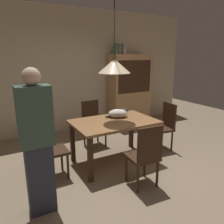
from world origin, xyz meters
TOP-DOWN VIEW (x-y plane):
  - ground at (0.00, 0.00)m, footprint 10.00×10.00m
  - back_wall at (0.00, 2.65)m, footprint 6.40×0.10m
  - dining_table at (-0.11, 0.58)m, footprint 1.40×0.90m
  - chair_near_front at (-0.12, -0.30)m, footprint 0.43×0.43m
  - chair_left_side at (-1.24, 0.58)m, footprint 0.40×0.40m
  - chair_far_back at (-0.12, 1.46)m, footprint 0.44×0.44m
  - chair_right_side at (1.01, 0.57)m, footprint 0.44×0.44m
  - cat_sleeping at (0.06, 0.73)m, footprint 0.41×0.33m
  - pendant_lamp at (-0.11, 0.58)m, footprint 0.52×0.52m
  - hutch_bookcase at (1.35, 2.32)m, footprint 1.12×0.45m
  - book_green_slim at (0.91, 2.32)m, footprint 0.03×0.20m
  - book_brown_thick at (0.98, 2.32)m, footprint 0.06×0.24m
  - book_blue_wide at (1.05, 2.32)m, footprint 0.06×0.24m
  - book_yellow_short at (1.12, 2.32)m, footprint 0.04×0.20m
  - person_standing at (-1.49, -0.09)m, footprint 0.36×0.22m

SIDE VIEW (x-z plane):
  - ground at x=0.00m, z-range 0.00..0.00m
  - chair_near_front at x=-0.12m, z-range 0.05..0.98m
  - chair_left_side at x=-1.24m, z-range 0.05..0.98m
  - chair_far_back at x=-0.12m, z-range 0.05..0.98m
  - chair_right_side at x=1.01m, z-range 0.05..0.98m
  - dining_table at x=-0.11m, z-range 0.27..1.02m
  - cat_sleeping at x=0.06m, z-range 0.75..0.90m
  - person_standing at x=-1.49m, z-range 0.01..1.72m
  - hutch_bookcase at x=1.35m, z-range -0.04..1.81m
  - back_wall at x=0.00m, z-range 0.00..2.90m
  - pendant_lamp at x=-0.11m, z-range 1.01..2.31m
  - book_yellow_short at x=1.12m, z-range 1.85..2.03m
  - book_brown_thick at x=0.98m, z-range 1.85..2.07m
  - book_blue_wide at x=1.05m, z-range 1.85..2.09m
  - book_green_slim at x=0.91m, z-range 1.85..2.11m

